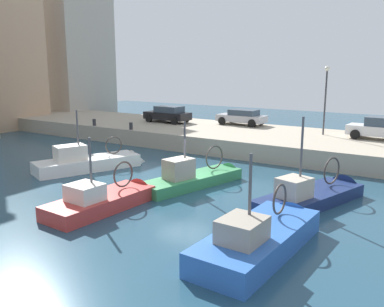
# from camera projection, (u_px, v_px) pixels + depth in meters

# --- Properties ---
(water_surface) EXTENTS (80.00, 80.00, 0.00)m
(water_surface) POSITION_uv_depth(u_px,v_px,m) (185.00, 187.00, 20.93)
(water_surface) COLOR navy
(water_surface) RESTS_ON ground
(quay_wall) EXTENTS (9.00, 56.00, 1.20)m
(quay_wall) POSITION_uv_depth(u_px,v_px,m) (273.00, 142.00, 30.25)
(quay_wall) COLOR #ADA08C
(quay_wall) RESTS_ON ground
(fishing_boat_green) EXTENTS (6.85, 3.14, 4.10)m
(fishing_boat_green) POSITION_uv_depth(u_px,v_px,m) (197.00, 182.00, 21.32)
(fishing_boat_green) COLOR #388951
(fishing_boat_green) RESTS_ON ground
(fishing_boat_navy) EXTENTS (6.95, 3.67, 4.81)m
(fishing_boat_navy) POSITION_uv_depth(u_px,v_px,m) (315.00, 200.00, 18.51)
(fishing_boat_navy) COLOR navy
(fishing_boat_navy) RESTS_ON ground
(fishing_boat_white) EXTENTS (7.02, 4.20, 4.40)m
(fishing_boat_white) POSITION_uv_depth(u_px,v_px,m) (93.00, 167.00, 24.56)
(fishing_boat_white) COLOR white
(fishing_boat_white) RESTS_ON ground
(fishing_boat_blue) EXTENTS (6.64, 2.54, 4.37)m
(fishing_boat_blue) POSITION_uv_depth(u_px,v_px,m) (263.00, 246.00, 13.81)
(fishing_boat_blue) COLOR #2D60B7
(fishing_boat_blue) RESTS_ON ground
(fishing_boat_red) EXTENTS (5.83, 2.31, 4.01)m
(fishing_boat_red) POSITION_uv_depth(u_px,v_px,m) (108.00, 205.00, 17.87)
(fishing_boat_red) COLOR #BC3833
(fishing_boat_red) RESTS_ON ground
(parked_car_white) EXTENTS (1.97, 4.33, 1.51)m
(parked_car_white) POSITION_uv_depth(u_px,v_px,m) (383.00, 128.00, 27.38)
(parked_car_white) COLOR silver
(parked_car_white) RESTS_ON quay_wall
(parked_car_black) EXTENTS (2.02, 4.11, 1.42)m
(parked_car_black) POSITION_uv_depth(u_px,v_px,m) (168.00, 114.00, 36.08)
(parked_car_black) COLOR black
(parked_car_black) RESTS_ON quay_wall
(parked_car_silver) EXTENTS (1.96, 4.12, 1.29)m
(parked_car_silver) POSITION_uv_depth(u_px,v_px,m) (242.00, 117.00, 34.51)
(parked_car_silver) COLOR #B7B7BC
(parked_car_silver) RESTS_ON quay_wall
(mooring_bollard_south) EXTENTS (0.28, 0.28, 0.55)m
(mooring_bollard_south) POSITION_uv_depth(u_px,v_px,m) (131.00, 126.00, 31.99)
(mooring_bollard_south) COLOR #2D2D33
(mooring_bollard_south) RESTS_ON quay_wall
(mooring_bollard_mid) EXTENTS (0.28, 0.28, 0.55)m
(mooring_bollard_mid) POSITION_uv_depth(u_px,v_px,m) (94.00, 122.00, 34.13)
(mooring_bollard_mid) COLOR #2D2D33
(mooring_bollard_mid) RESTS_ON quay_wall
(quay_streetlamp) EXTENTS (0.36, 0.36, 4.83)m
(quay_streetlamp) POSITION_uv_depth(u_px,v_px,m) (326.00, 89.00, 28.98)
(quay_streetlamp) COLOR #38383D
(quay_streetlamp) RESTS_ON quay_wall
(waterfront_building_central) EXTENTS (7.64, 8.59, 17.59)m
(waterfront_building_central) POSITION_uv_depth(u_px,v_px,m) (67.00, 42.00, 48.04)
(waterfront_building_central) COLOR #B2A899
(waterfront_building_central) RESTS_ON ground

